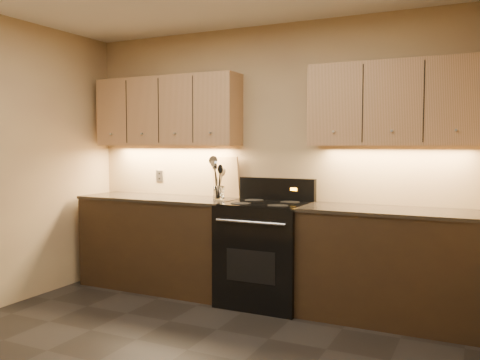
# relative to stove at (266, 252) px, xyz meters

# --- Properties ---
(wall_back) EXTENTS (4.00, 0.04, 2.60)m
(wall_back) POSITION_rel_stove_xyz_m (-0.08, 0.32, 0.82)
(wall_back) COLOR tan
(wall_back) RESTS_ON ground
(counter_left) EXTENTS (1.62, 0.62, 0.93)m
(counter_left) POSITION_rel_stove_xyz_m (-1.18, 0.02, -0.01)
(counter_left) COLOR black
(counter_left) RESTS_ON ground
(counter_right) EXTENTS (1.46, 0.62, 0.93)m
(counter_right) POSITION_rel_stove_xyz_m (1.10, 0.02, -0.01)
(counter_right) COLOR black
(counter_right) RESTS_ON ground
(stove) EXTENTS (0.76, 0.68, 1.14)m
(stove) POSITION_rel_stove_xyz_m (0.00, 0.00, 0.00)
(stove) COLOR black
(stove) RESTS_ON ground
(upper_cab_left) EXTENTS (1.60, 0.30, 0.70)m
(upper_cab_left) POSITION_rel_stove_xyz_m (-1.18, 0.17, 1.32)
(upper_cab_left) COLOR tan
(upper_cab_left) RESTS_ON wall_back
(upper_cab_right) EXTENTS (1.44, 0.30, 0.70)m
(upper_cab_right) POSITION_rel_stove_xyz_m (1.10, 0.17, 1.32)
(upper_cab_right) COLOR tan
(upper_cab_right) RESTS_ON wall_back
(outlet_plate) EXTENTS (0.08, 0.01, 0.12)m
(outlet_plate) POSITION_rel_stove_xyz_m (-1.38, 0.31, 0.64)
(outlet_plate) COLOR #B2B5BA
(outlet_plate) RESTS_ON wall_back
(utensil_crock) EXTENTS (0.12, 0.12, 0.13)m
(utensil_crock) POSITION_rel_stove_xyz_m (-0.50, 0.03, 0.51)
(utensil_crock) COLOR white
(utensil_crock) RESTS_ON counter_left
(cutting_board) EXTENTS (0.33, 0.12, 0.41)m
(cutting_board) POSITION_rel_stove_xyz_m (-0.56, 0.29, 0.66)
(cutting_board) COLOR tan
(cutting_board) RESTS_ON counter_left
(wooden_spoon) EXTENTS (0.10, 0.14, 0.30)m
(wooden_spoon) POSITION_rel_stove_xyz_m (-0.53, 0.03, 0.61)
(wooden_spoon) COLOR tan
(wooden_spoon) RESTS_ON utensil_crock
(black_spoon) EXTENTS (0.11, 0.10, 0.33)m
(black_spoon) POSITION_rel_stove_xyz_m (-0.52, 0.05, 0.63)
(black_spoon) COLOR black
(black_spoon) RESTS_ON utensil_crock
(black_turner) EXTENTS (0.14, 0.12, 0.36)m
(black_turner) POSITION_rel_stove_xyz_m (-0.50, 0.00, 0.64)
(black_turner) COLOR black
(black_turner) RESTS_ON utensil_crock
(steel_spatula) EXTENTS (0.18, 0.14, 0.40)m
(steel_spatula) POSITION_rel_stove_xyz_m (-0.48, 0.05, 0.66)
(steel_spatula) COLOR silver
(steel_spatula) RESTS_ON utensil_crock
(steel_skimmer) EXTENTS (0.21, 0.14, 0.42)m
(steel_skimmer) POSITION_rel_stove_xyz_m (-0.46, 0.01, 0.67)
(steel_skimmer) COLOR silver
(steel_skimmer) RESTS_ON utensil_crock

